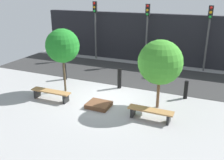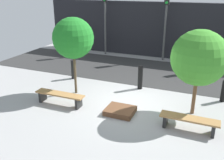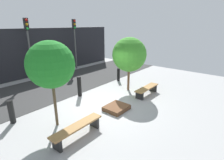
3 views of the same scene
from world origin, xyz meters
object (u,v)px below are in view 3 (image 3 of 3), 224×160
(bollard_center, at_px, (118,75))
(traffic_light_mid_east, at_px, (75,35))
(tree_behind_right_bench, at_px, (129,55))
(bench_right, at_px, (147,89))
(bollard_far_left, at_px, (11,112))
(tree_behind_left_bench, at_px, (51,65))
(planter_bed, at_px, (116,108))
(bollard_left, at_px, (79,87))
(bench_left, at_px, (77,129))
(traffic_light_mid_west, at_px, (28,38))

(bollard_center, bearing_deg, traffic_light_mid_east, 84.66)
(tree_behind_right_bench, bearing_deg, bench_right, -90.00)
(bench_right, xyz_separation_m, bollard_far_left, (-5.81, 2.68, 0.15))
(bollard_far_left, bearing_deg, tree_behind_right_bench, -14.30)
(tree_behind_left_bench, height_order, bollard_center, tree_behind_left_bench)
(tree_behind_right_bench, relative_size, bollard_center, 3.45)
(bench_right, bearing_deg, bollard_far_left, 155.86)
(planter_bed, bearing_deg, bollard_left, 90.00)
(bollard_far_left, bearing_deg, bench_left, -69.57)
(planter_bed, xyz_separation_m, tree_behind_left_bench, (-2.40, 1.00, 2.26))
(planter_bed, bearing_deg, traffic_light_mid_west, 90.00)
(bollard_far_left, bearing_deg, traffic_light_mid_east, 34.00)
(bollard_left, bearing_deg, bollard_center, 0.00)
(bench_left, xyz_separation_m, tree_behind_left_bench, (0.00, 1.20, 2.02))
(bench_left, distance_m, tree_behind_left_bench, 2.35)
(planter_bed, distance_m, tree_behind_right_bench, 3.27)
(tree_behind_left_bench, bearing_deg, tree_behind_right_bench, 0.00)
(bench_left, relative_size, tree_behind_left_bench, 0.62)
(bench_right, xyz_separation_m, planter_bed, (-2.40, 0.20, -0.22))
(bench_right, distance_m, traffic_light_mid_west, 8.33)
(bollard_far_left, bearing_deg, bench_right, -24.79)
(bollard_center, xyz_separation_m, traffic_light_mid_east, (0.46, 4.90, 2.34))
(planter_bed, bearing_deg, bench_left, -175.25)
(tree_behind_right_bench, xyz_separation_m, bollard_center, (1.00, 1.48, -1.63))
(bollard_center, relative_size, traffic_light_mid_west, 0.22)
(bench_right, xyz_separation_m, tree_behind_left_bench, (-4.81, 1.20, 2.04))
(tree_behind_right_bench, bearing_deg, bench_left, -165.98)
(planter_bed, xyz_separation_m, bollard_far_left, (-3.40, 2.48, 0.38))
(bench_left, bearing_deg, tree_behind_right_bench, 13.37)
(tree_behind_left_bench, xyz_separation_m, traffic_light_mid_east, (6.27, 6.38, 0.42))
(tree_behind_right_bench, bearing_deg, traffic_light_mid_east, 77.13)
(tree_behind_right_bench, bearing_deg, bollard_center, 56.00)
(bollard_left, distance_m, traffic_light_mid_east, 6.63)
(traffic_light_mid_west, height_order, traffic_light_mid_east, traffic_light_mid_west)
(bench_right, height_order, bollard_left, bollard_left)
(tree_behind_left_bench, bearing_deg, bench_right, -14.02)
(bollard_left, distance_m, bollard_center, 3.41)
(planter_bed, xyz_separation_m, bollard_center, (3.40, 2.48, 0.34))
(tree_behind_left_bench, height_order, tree_behind_right_bench, tree_behind_left_bench)
(bollard_center, bearing_deg, tree_behind_left_bench, -165.70)
(tree_behind_right_bench, relative_size, traffic_light_mid_west, 0.74)
(traffic_light_mid_west, bearing_deg, bench_right, -72.40)
(tree_behind_left_bench, bearing_deg, traffic_light_mid_west, 69.35)
(traffic_light_mid_west, bearing_deg, tree_behind_right_bench, -69.35)
(traffic_light_mid_east, bearing_deg, bollard_far_left, -146.00)
(bench_left, distance_m, bollard_left, 3.61)
(bollard_far_left, distance_m, bollard_left, 3.40)
(bollard_left, relative_size, traffic_light_mid_east, 0.27)
(planter_bed, bearing_deg, bollard_center, 36.10)
(bollard_far_left, bearing_deg, bollard_center, 0.00)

